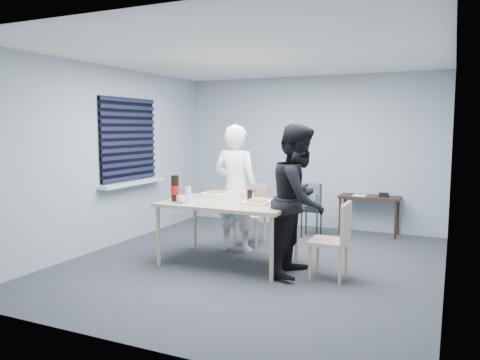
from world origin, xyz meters
The scene contains 19 objects.
room centered at (-2.20, 0.40, 1.44)m, with size 5.00×5.00×5.00m.
dining_table centered at (-0.28, -0.13, 0.74)m, with size 1.63×1.03×0.80m.
chair_far centered at (-0.42, 0.96, 0.51)m, with size 0.42×0.42×0.89m.
chair_right centered at (1.11, -0.19, 0.51)m, with size 0.42×0.42×0.89m.
person_white centered at (-0.47, 0.49, 0.89)m, with size 0.65×0.42×1.77m, color white.
person_black centered at (0.65, -0.18, 0.89)m, with size 0.86×0.47×1.77m, color black.
side_table centered at (1.07, 2.28, 0.55)m, with size 0.95×0.42×0.63m.
stool centered at (0.27, 1.72, 0.34)m, with size 0.33×0.33×0.45m.
backpack centered at (0.27, 1.71, 0.65)m, with size 0.29×0.21×0.40m.
pizza_box_a centered at (-0.58, 0.15, 0.84)m, with size 0.34×0.34×0.08m.
pizza_box_b centered at (0.11, -0.13, 0.82)m, with size 0.32×0.32×0.05m.
mug_a centered at (-0.77, -0.46, 0.84)m, with size 0.12×0.12×0.10m, color white.
mug_b centered at (-0.23, 0.19, 0.84)m, with size 0.10×0.10×0.09m, color white.
cola_glass centered at (-0.06, 0.03, 0.87)m, with size 0.07×0.07×0.15m, color black.
soda_bottle centered at (-0.92, -0.36, 0.96)m, with size 0.11×0.11×0.33m.
plastic_cups centered at (-0.76, -0.33, 0.89)m, with size 0.08×0.08×0.20m, color silver.
rubber_band centered at (-0.07, -0.48, 0.80)m, with size 0.05×0.05×0.00m, color red.
papers centered at (0.92, 2.26, 0.63)m, with size 0.20×0.28×0.00m, color white.
black_box centered at (1.29, 2.29, 0.66)m, with size 0.14×0.10×0.06m, color black.
Camera 1 is at (2.28, -5.37, 1.73)m, focal length 35.00 mm.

